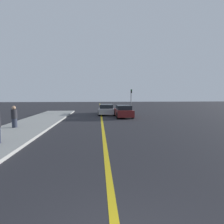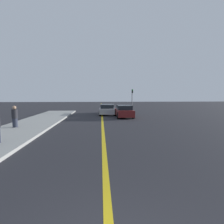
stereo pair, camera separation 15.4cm
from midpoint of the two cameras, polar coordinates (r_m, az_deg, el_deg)
road_center_line at (r=19.94m, az=-3.70°, el=-1.56°), size 0.20×60.00×0.01m
sidewalk_left at (r=15.19m, az=-25.90°, el=-4.11°), size 3.82×24.27×0.16m
car_near_right_lane at (r=19.47m, az=3.50°, el=0.20°), size 1.91×3.84×1.35m
car_ahead_center at (r=22.39m, az=-2.04°, el=0.87°), size 2.11×4.69×1.29m
pedestrian_mid_group at (r=14.43m, az=-29.57°, el=-1.38°), size 0.41×0.41×1.56m
traffic_light at (r=25.90m, az=6.09°, el=4.66°), size 0.18×0.40×3.29m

